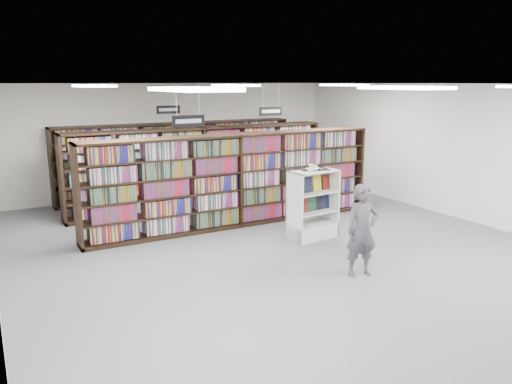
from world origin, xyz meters
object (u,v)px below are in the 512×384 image
shopper (362,231)px  open_book (314,168)px  bookshelf_row_near (236,180)px  endcap_display (312,215)px

shopper → open_book: bearing=88.3°
bookshelf_row_near → shopper: 3.81m
endcap_display → shopper: bearing=-108.5°
endcap_display → open_book: 1.00m
endcap_display → open_book: open_book is taller
open_book → shopper: shopper is taller
open_book → shopper: bearing=-90.4°
open_book → endcap_display: bearing=-130.3°
bookshelf_row_near → shopper: size_ratio=4.44×
bookshelf_row_near → open_book: (1.02, -1.59, 0.43)m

